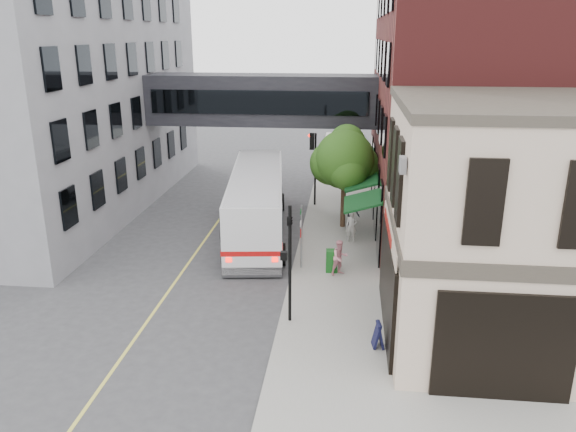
% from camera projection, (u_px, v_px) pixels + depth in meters
% --- Properties ---
extents(ground, '(120.00, 120.00, 0.00)m').
position_uv_depth(ground, '(272.00, 351.00, 19.27)').
color(ground, '#38383A').
rests_on(ground, ground).
extents(sidewalk_main, '(4.00, 60.00, 0.15)m').
position_uv_depth(sidewalk_main, '(339.00, 222.00, 32.27)').
color(sidewalk_main, gray).
rests_on(sidewalk_main, ground).
extents(corner_building, '(10.19, 8.12, 8.45)m').
position_uv_depth(corner_building, '(542.00, 226.00, 18.93)').
color(corner_building, '#C4AD95').
rests_on(corner_building, ground).
extents(brick_building, '(13.76, 18.00, 14.00)m').
position_uv_depth(brick_building, '(491.00, 100.00, 30.25)').
color(brick_building, '#571B1B').
rests_on(brick_building, ground).
extents(opposite_building, '(14.00, 24.00, 14.00)m').
position_uv_depth(opposite_building, '(29.00, 92.00, 33.94)').
color(opposite_building, slate).
rests_on(opposite_building, ground).
extents(skyway_bridge, '(14.00, 3.18, 3.00)m').
position_uv_depth(skyway_bridge, '(262.00, 100.00, 34.56)').
color(skyway_bridge, black).
rests_on(skyway_bridge, ground).
extents(traffic_signal_near, '(0.44, 0.22, 4.60)m').
position_uv_depth(traffic_signal_near, '(289.00, 250.00, 20.19)').
color(traffic_signal_near, black).
rests_on(traffic_signal_near, sidewalk_main).
extents(traffic_signal_far, '(0.53, 0.28, 4.50)m').
position_uv_depth(traffic_signal_far, '(313.00, 155.00, 34.27)').
color(traffic_signal_far, black).
rests_on(traffic_signal_far, sidewalk_main).
extents(street_sign_pole, '(0.08, 0.75, 3.00)m').
position_uv_depth(street_sign_pole, '(301.00, 231.00, 25.24)').
color(street_sign_pole, gray).
rests_on(street_sign_pole, sidewalk_main).
extents(street_tree, '(3.80, 3.20, 5.60)m').
position_uv_depth(street_tree, '(344.00, 159.00, 30.32)').
color(street_tree, '#382619').
rests_on(street_tree, sidewalk_main).
extents(lane_marking, '(0.12, 40.00, 0.01)m').
position_uv_depth(lane_marking, '(203.00, 243.00, 29.23)').
color(lane_marking, '#D8CC4C').
rests_on(lane_marking, ground).
extents(bus, '(4.20, 12.52, 3.31)m').
position_uv_depth(bus, '(257.00, 200.00, 30.12)').
color(bus, silver).
rests_on(bus, ground).
extents(pedestrian_a, '(0.64, 0.47, 1.64)m').
position_uv_depth(pedestrian_a, '(352.00, 226.00, 28.76)').
color(pedestrian_a, beige).
rests_on(pedestrian_a, sidewalk_main).
extents(pedestrian_b, '(0.99, 0.94, 1.61)m').
position_uv_depth(pedestrian_b, '(340.00, 258.00, 24.81)').
color(pedestrian_b, pink).
rests_on(pedestrian_b, sidewalk_main).
extents(pedestrian_c, '(1.03, 0.63, 1.56)m').
position_uv_depth(pedestrian_c, '(351.00, 212.00, 31.18)').
color(pedestrian_c, '#212129').
rests_on(pedestrian_c, sidewalk_main).
extents(newspaper_box, '(0.54, 0.48, 1.02)m').
position_uv_depth(newspaper_box, '(332.00, 261.00, 25.23)').
color(newspaper_box, '#125017').
rests_on(newspaper_box, sidewalk_main).
extents(sandwich_board, '(0.39, 0.55, 0.90)m').
position_uv_depth(sandwich_board, '(378.00, 335.00, 19.16)').
color(sandwich_board, black).
rests_on(sandwich_board, sidewalk_main).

